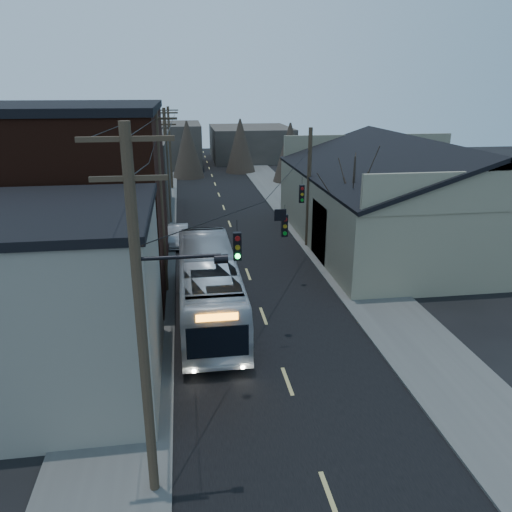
{
  "coord_description": "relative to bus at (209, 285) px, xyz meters",
  "views": [
    {
      "loc": [
        -3.75,
        -8.87,
        11.28
      ],
      "look_at": [
        -0.26,
        14.83,
        3.0
      ],
      "focal_mm": 35.0,
      "sensor_mm": 36.0,
      "label": 1
    }
  ],
  "objects": [
    {
      "name": "building_far_right",
      "position": [
        9.72,
        55.56,
        0.81
      ],
      "size": [
        12.0,
        14.0,
        5.0
      ],
      "primitive_type": "cube",
      "color": "#38322C",
      "rests_on": "ground"
    },
    {
      "name": "parked_car",
      "position": [
        -1.58,
        12.46,
        -0.99
      ],
      "size": [
        1.58,
        4.25,
        1.39
      ],
      "primitive_type": "imported",
      "rotation": [
        0.0,
        0.0,
        -0.03
      ],
      "color": "#999CA0",
      "rests_on": "ground"
    },
    {
      "name": "sidewalk_right",
      "position": [
        9.22,
        15.56,
        -1.63
      ],
      "size": [
        4.0,
        110.0,
        0.12
      ],
      "primitive_type": "cube",
      "color": "#474744",
      "rests_on": "ground"
    },
    {
      "name": "utility_lines",
      "position": [
        -0.39,
        9.7,
        3.27
      ],
      "size": [
        11.24,
        45.28,
        10.5
      ],
      "color": "#382B1E",
      "rests_on": "ground"
    },
    {
      "name": "building_far_left",
      "position": [
        -3.28,
        50.56,
        1.31
      ],
      "size": [
        10.0,
        12.0,
        6.0
      ],
      "primitive_type": "cube",
      "color": "#38322C",
      "rests_on": "ground"
    },
    {
      "name": "warehouse",
      "position": [
        15.72,
        10.56,
        1.01
      ],
      "size": [
        16.16,
        20.6,
        7.73
      ],
      "color": "gray",
      "rests_on": "ground"
    },
    {
      "name": "bus",
      "position": [
        0.0,
        0.0,
        0.0
      ],
      "size": [
        2.85,
        12.11,
        3.37
      ],
      "primitive_type": "imported",
      "rotation": [
        0.0,
        0.0,
        3.14
      ],
      "color": "#B7BDC4",
      "rests_on": "ground"
    },
    {
      "name": "building_left_far",
      "position": [
        -6.78,
        21.56,
        1.81
      ],
      "size": [
        9.0,
        14.0,
        7.0
      ],
      "primitive_type": "cube",
      "color": "#38322C",
      "rests_on": "ground"
    },
    {
      "name": "building_brick",
      "position": [
        -7.28,
        5.56,
        3.31
      ],
      "size": [
        10.0,
        12.0,
        10.0
      ],
      "primitive_type": "cube",
      "color": "black",
      "rests_on": "ground"
    },
    {
      "name": "road_surface",
      "position": [
        2.72,
        15.56,
        -1.68
      ],
      "size": [
        9.0,
        110.0,
        0.02
      ],
      "primitive_type": "cube",
      "color": "black",
      "rests_on": "ground"
    },
    {
      "name": "bare_tree",
      "position": [
        9.22,
        5.56,
        1.91
      ],
      "size": [
        0.4,
        0.4,
        7.2
      ],
      "primitive_type": "cone",
      "color": "black",
      "rests_on": "ground"
    },
    {
      "name": "sidewalk_left",
      "position": [
        -3.78,
        15.56,
        -1.63
      ],
      "size": [
        4.0,
        110.0,
        0.12
      ],
      "primitive_type": "cube",
      "color": "#474744",
      "rests_on": "ground"
    },
    {
      "name": "building_clapboard",
      "position": [
        -6.28,
        -5.44,
        1.81
      ],
      "size": [
        8.0,
        8.0,
        7.0
      ],
      "primitive_type": "cube",
      "color": "gray",
      "rests_on": "ground"
    }
  ]
}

